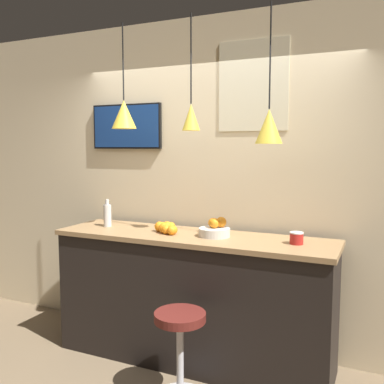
{
  "coord_description": "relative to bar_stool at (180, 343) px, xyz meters",
  "views": [
    {
      "loc": [
        1.42,
        -2.49,
        1.78
      ],
      "look_at": [
        0.0,
        0.62,
        1.41
      ],
      "focal_mm": 40.0,
      "sensor_mm": 36.0,
      "label": 1
    }
  ],
  "objects": [
    {
      "name": "back_wall",
      "position": [
        -0.17,
        1.0,
        1.03
      ],
      "size": [
        8.0,
        0.06,
        2.9
      ],
      "color": "beige",
      "rests_on": "ground_plane"
    },
    {
      "name": "service_counter",
      "position": [
        -0.17,
        0.57,
        0.11
      ],
      "size": [
        2.31,
        0.63,
        1.06
      ],
      "color": "black",
      "rests_on": "ground_plane"
    },
    {
      "name": "bar_stool",
      "position": [
        0.0,
        0.0,
        0.0
      ],
      "size": [
        0.42,
        0.42,
        0.64
      ],
      "color": "#B7B7BC",
      "rests_on": "ground_plane"
    },
    {
      "name": "fruit_bowl",
      "position": [
        0.02,
        0.59,
        0.7
      ],
      "size": [
        0.25,
        0.25,
        0.15
      ],
      "color": "beige",
      "rests_on": "service_counter"
    },
    {
      "name": "orange_pile",
      "position": [
        -0.4,
        0.56,
        0.68
      ],
      "size": [
        0.24,
        0.23,
        0.09
      ],
      "color": "orange",
      "rests_on": "service_counter"
    },
    {
      "name": "juice_bottle",
      "position": [
        -1.01,
        0.59,
        0.75
      ],
      "size": [
        0.07,
        0.07,
        0.25
      ],
      "color": "silver",
      "rests_on": "service_counter"
    },
    {
      "name": "spread_jar",
      "position": [
        0.67,
        0.59,
        0.69
      ],
      "size": [
        0.1,
        0.1,
        0.09
      ],
      "color": "red",
      "rests_on": "service_counter"
    },
    {
      "name": "pendant_lamp_left",
      "position": [
        -0.79,
        0.55,
        1.63
      ],
      "size": [
        0.21,
        0.21,
        0.87
      ],
      "color": "black"
    },
    {
      "name": "pendant_lamp_middle",
      "position": [
        -0.17,
        0.55,
        1.59
      ],
      "size": [
        0.14,
        0.14,
        0.9
      ],
      "color": "black"
    },
    {
      "name": "pendant_lamp_right",
      "position": [
        0.45,
        0.55,
        1.51
      ],
      "size": [
        0.2,
        0.2,
        1.0
      ],
      "color": "black"
    },
    {
      "name": "mounted_tv",
      "position": [
        -1.02,
        0.94,
        1.54
      ],
      "size": [
        0.74,
        0.04,
        0.42
      ],
      "color": "black"
    },
    {
      "name": "wall_poster",
      "position": [
        0.21,
        0.96,
        1.86
      ],
      "size": [
        0.6,
        0.01,
        0.75
      ],
      "color": "beige"
    }
  ]
}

